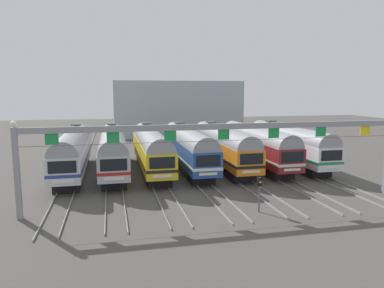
% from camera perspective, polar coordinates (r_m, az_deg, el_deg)
% --- Properties ---
extents(ground_plane, '(160.00, 160.00, 0.00)m').
position_cam_1_polar(ground_plane, '(41.94, -0.70, -3.98)').
color(ground_plane, '#4C4944').
extents(track_bed, '(26.64, 70.00, 0.15)m').
position_cam_1_polar(track_bed, '(58.39, -4.16, -0.42)').
color(track_bed, gray).
rests_on(track_bed, ground).
extents(commuter_train_silver, '(2.88, 18.06, 5.05)m').
position_cam_1_polar(commuter_train_silver, '(40.77, -18.26, -0.92)').
color(commuter_train_silver, silver).
rests_on(commuter_train_silver, ground).
extents(commuter_train_stainless, '(2.88, 18.06, 5.05)m').
position_cam_1_polar(commuter_train_stainless, '(40.57, -12.36, -0.74)').
color(commuter_train_stainless, '#B2B5BA').
rests_on(commuter_train_stainless, ground).
extents(commuter_train_yellow, '(2.88, 18.06, 5.05)m').
position_cam_1_polar(commuter_train_yellow, '(40.80, -6.47, -0.55)').
color(commuter_train_yellow, gold).
rests_on(commuter_train_yellow, ground).
extents(commuter_train_blue, '(2.88, 18.06, 5.05)m').
position_cam_1_polar(commuter_train_blue, '(41.45, -0.70, -0.35)').
color(commuter_train_blue, '#284C9E').
rests_on(commuter_train_blue, ground).
extents(commuter_train_orange, '(2.88, 18.06, 5.05)m').
position_cam_1_polar(commuter_train_orange, '(42.50, 4.83, -0.16)').
color(commuter_train_orange, orange).
rests_on(commuter_train_orange, ground).
extents(commuter_train_maroon, '(2.88, 18.06, 4.77)m').
position_cam_1_polar(commuter_train_maroon, '(43.93, 10.05, 0.01)').
color(commuter_train_maroon, maroon).
rests_on(commuter_train_maroon, ground).
extents(commuter_train_white, '(2.88, 18.06, 5.05)m').
position_cam_1_polar(commuter_train_white, '(45.71, 14.90, 0.18)').
color(commuter_train_white, white).
rests_on(commuter_train_white, ground).
extents(catenary_gantry, '(30.38, 0.44, 6.97)m').
position_cam_1_polar(catenary_gantry, '(28.12, 5.00, 1.13)').
color(catenary_gantry, gray).
rests_on(catenary_gantry, ground).
extents(yard_signal_mast, '(0.28, 0.35, 2.67)m').
position_cam_1_polar(yard_signal_mast, '(27.42, 10.58, -6.78)').
color(yard_signal_mast, '#59595E').
rests_on(yard_signal_mast, ground).
extents(maintenance_building, '(25.30, 10.00, 10.89)m').
position_cam_1_polar(maintenance_building, '(74.35, -2.44, 5.64)').
color(maintenance_building, '#9EB2B7').
rests_on(maintenance_building, ground).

